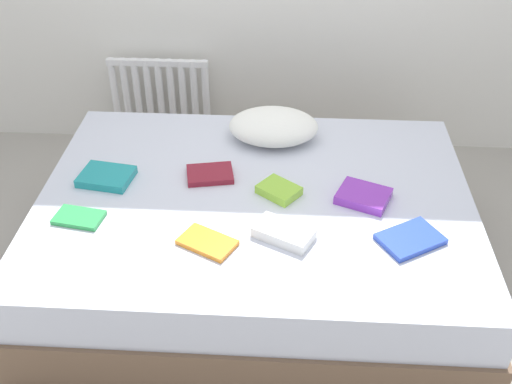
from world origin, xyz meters
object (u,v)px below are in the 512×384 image
textbook_purple (363,196)px  textbook_teal (106,177)px  textbook_lime (279,190)px  bed (255,237)px  radiator (161,99)px  textbook_white (284,233)px  textbook_blue (410,239)px  pillow (273,126)px  textbook_maroon (210,174)px  textbook_orange (207,242)px  textbook_green (79,218)px

textbook_purple → textbook_teal: bearing=-161.4°
textbook_lime → textbook_teal: (-0.81, 0.06, -0.00)m
bed → textbook_teal: textbook_teal is taller
radiator → textbook_purple: radiator is taller
textbook_white → bed: bearing=142.1°
textbook_blue → textbook_purple: bearing=90.2°
radiator → pillow: bearing=-43.7°
bed → textbook_maroon: bearing=149.2°
textbook_white → textbook_orange: textbook_white is taller
bed → textbook_maroon: (-0.22, 0.13, 0.27)m
textbook_lime → textbook_green: (-0.85, -0.24, -0.01)m
textbook_orange → textbook_purple: (0.66, 0.34, 0.01)m
textbook_orange → textbook_green: size_ratio=1.11×
textbook_green → textbook_lime: bearing=25.3°
radiator → textbook_teal: size_ratio=2.64×
radiator → textbook_teal: 1.14m
textbook_blue → textbook_orange: bearing=153.3°
radiator → pillow: (0.74, -0.70, 0.23)m
textbook_green → textbook_purple: textbook_purple is taller
textbook_lime → textbook_purple: size_ratio=0.79×
textbook_maroon → radiator: bearing=101.9°
textbook_teal → textbook_purple: (1.19, -0.08, 0.00)m
textbook_orange → textbook_maroon: size_ratio=1.05×
bed → textbook_orange: bearing=-116.6°
textbook_teal → radiator: bearing=97.7°
textbook_green → bed: bearing=26.3°
pillow → textbook_blue: (0.59, -0.78, -0.06)m
bed → textbook_lime: textbook_lime is taller
textbook_blue → textbook_purple: textbook_purple is taller
textbook_lime → textbook_blue: (0.55, -0.30, -0.01)m
radiator → textbook_purple: (1.16, -1.21, 0.18)m
bed → textbook_teal: bearing=173.8°
pillow → textbook_purple: pillow is taller
textbook_orange → textbook_blue: size_ratio=0.91×
pillow → textbook_white: bearing=-84.8°
bed → textbook_orange: (-0.17, -0.35, 0.26)m
textbook_lime → textbook_maroon: 0.35m
textbook_blue → textbook_maroon: size_ratio=1.16×
pillow → textbook_purple: bearing=-50.0°
radiator → textbook_lime: (0.78, -1.19, 0.18)m
textbook_orange → textbook_maroon: textbook_maroon is taller
pillow → textbook_orange: (-0.24, -0.85, -0.06)m
textbook_green → textbook_maroon: size_ratio=0.95×
textbook_teal → textbook_blue: textbook_teal is taller
textbook_white → textbook_teal: 0.91m
textbook_lime → textbook_teal: size_ratio=0.74×
radiator → textbook_maroon: size_ratio=2.91×
textbook_orange → textbook_teal: (-0.53, 0.43, 0.01)m
textbook_green → textbook_maroon: (0.52, 0.35, 0.00)m
textbook_white → textbook_orange: 0.32m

